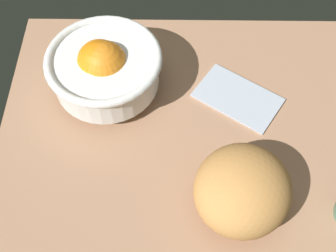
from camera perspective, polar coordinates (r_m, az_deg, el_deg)
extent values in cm
cube|color=#A97B5C|center=(78.64, 2.49, -1.84)|extent=(69.22, 59.24, 3.00)
cylinder|color=white|center=(83.21, -8.08, 5.55)|extent=(10.28, 10.28, 2.30)
cylinder|color=white|center=(79.86, -8.45, 7.44)|extent=(19.80, 19.80, 6.36)
torus|color=white|center=(77.46, -8.75, 8.94)|extent=(21.40, 21.40, 1.60)
sphere|color=orange|center=(78.81, -9.14, 8.46)|extent=(8.54, 8.54, 8.54)
sphere|color=orange|center=(78.59, -8.61, 8.22)|extent=(7.72, 7.72, 7.72)
sphere|color=orange|center=(78.47, -8.62, 8.29)|extent=(8.66, 8.66, 8.66)
sphere|color=orange|center=(78.58, -8.61, 8.22)|extent=(7.78, 7.78, 7.78)
sphere|color=orange|center=(78.53, -8.62, 8.25)|extent=(8.15, 8.15, 8.15)
ellipsoid|color=#CA8B49|center=(67.72, 10.01, -8.47)|extent=(21.17, 21.50, 10.42)
cube|color=#AFBBCA|center=(82.60, 9.43, 3.91)|extent=(18.36, 16.65, 0.94)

